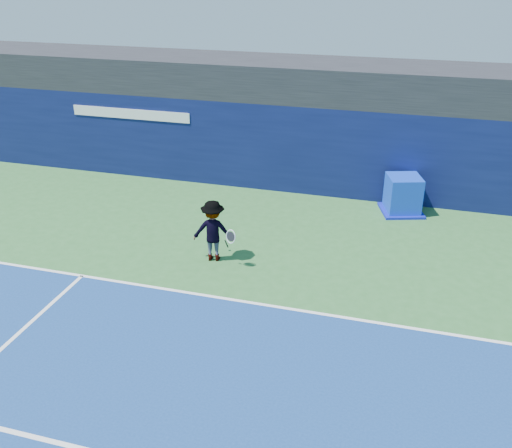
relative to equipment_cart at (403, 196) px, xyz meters
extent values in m
plane|color=#2D652E|center=(-2.63, -9.39, -0.55)|extent=(80.00, 80.00, 0.00)
cube|color=white|center=(-2.63, -6.39, -0.54)|extent=(24.00, 0.10, 0.01)
cube|color=black|center=(-2.63, 2.11, 3.05)|extent=(36.00, 3.00, 1.20)
cube|color=#0B123E|center=(-2.63, 1.11, 0.95)|extent=(36.00, 1.00, 3.00)
cube|color=white|center=(-9.63, 0.60, 1.80)|extent=(4.50, 0.04, 0.35)
cube|color=#0D31BE|center=(0.00, 0.00, 0.05)|extent=(1.26, 1.26, 1.20)
cube|color=#0B14A6|center=(0.00, 0.00, -0.51)|extent=(1.57, 1.57, 0.08)
imported|color=white|center=(-4.69, -4.59, 0.30)|extent=(1.19, 0.82, 1.69)
cylinder|color=black|center=(-4.24, -4.84, 0.10)|extent=(0.08, 0.15, 0.27)
torus|color=white|center=(-4.10, -4.89, 0.35)|extent=(0.31, 0.18, 0.30)
cylinder|color=black|center=(-4.10, -4.89, 0.35)|extent=(0.26, 0.14, 0.26)
sphere|color=#C6D217|center=(-4.84, -4.27, 0.31)|extent=(0.07, 0.07, 0.07)
camera|label=1|loc=(0.13, -17.28, 6.90)|focal=40.00mm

